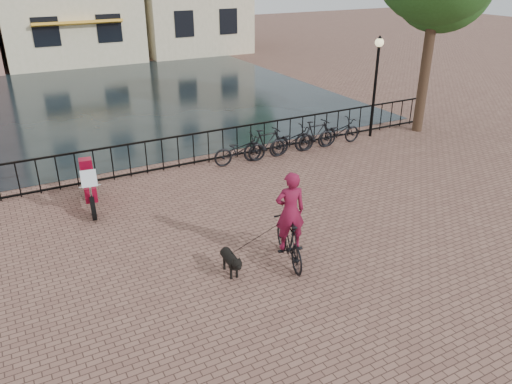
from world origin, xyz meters
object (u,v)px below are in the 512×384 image
cyclist (290,224)px  motorcycle (89,183)px  dog (230,262)px  lamp_post (377,70)px

cyclist → motorcycle: (-3.12, 4.60, -0.22)m
dog → motorcycle: size_ratio=0.43×
lamp_post → cyclist: (-7.02, -5.72, -1.48)m
cyclist → motorcycle: cyclist is taller
lamp_post → dog: (-8.30, -5.55, -2.10)m
cyclist → lamp_post: bearing=-127.0°
cyclist → dog: cyclist is taller
lamp_post → motorcycle: lamp_post is taller
dog → motorcycle: (-1.84, 4.43, 0.40)m
motorcycle → cyclist: bearing=-48.5°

